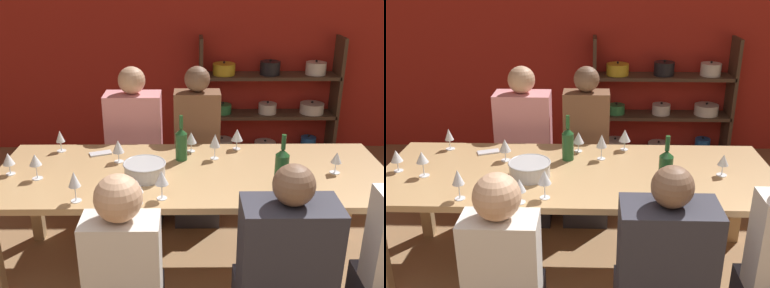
# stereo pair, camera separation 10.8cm
# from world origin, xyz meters

# --- Properties ---
(wall_back_red) EXTENTS (8.80, 0.06, 2.70)m
(wall_back_red) POSITION_xyz_m (0.00, 3.83, 1.35)
(wall_back_red) COLOR red
(wall_back_red) RESTS_ON ground_plane
(shelf_unit) EXTENTS (1.49, 0.30, 1.29)m
(shelf_unit) POSITION_xyz_m (0.80, 3.63, 0.53)
(shelf_unit) COLOR #4C3828
(shelf_unit) RESTS_ON ground_plane
(dining_table) EXTENTS (2.52, 0.94, 0.75)m
(dining_table) POSITION_xyz_m (-0.05, 1.55, 0.67)
(dining_table) COLOR tan
(dining_table) RESTS_ON ground_plane
(mixing_bowl) EXTENTS (0.27, 0.27, 0.10)m
(mixing_bowl) POSITION_xyz_m (-0.34, 1.47, 0.81)
(mixing_bowl) COLOR #B7BABC
(mixing_bowl) RESTS_ON dining_table
(wine_bottle_green) EXTENTS (0.08, 0.08, 0.36)m
(wine_bottle_green) POSITION_xyz_m (0.46, 1.27, 0.89)
(wine_bottle_green) COLOR #1E4C23
(wine_bottle_green) RESTS_ON dining_table
(wine_bottle_dark) EXTENTS (0.08, 0.08, 0.31)m
(wine_bottle_dark) POSITION_xyz_m (-0.12, 1.74, 0.87)
(wine_bottle_dark) COLOR #1E4C23
(wine_bottle_dark) RESTS_ON dining_table
(wine_glass_red_a) EXTENTS (0.07, 0.07, 0.15)m
(wine_glass_red_a) POSITION_xyz_m (-0.35, 1.14, 0.86)
(wine_glass_red_a) COLOR white
(wine_glass_red_a) RESTS_ON dining_table
(wine_glass_red_b) EXTENTS (0.07, 0.07, 0.18)m
(wine_glass_red_b) POSITION_xyz_m (-0.70, 1.17, 0.88)
(wine_glass_red_b) COLOR white
(wine_glass_red_b) RESTS_ON dining_table
(wine_glass_white_b) EXTENTS (0.08, 0.08, 0.15)m
(wine_glass_white_b) POSITION_xyz_m (-0.54, 1.71, 0.86)
(wine_glass_white_b) COLOR white
(wine_glass_white_b) RESTS_ON dining_table
(wine_glass_white_c) EXTENTS (0.08, 0.08, 0.16)m
(wine_glass_white_c) POSITION_xyz_m (-1.01, 1.46, 0.87)
(wine_glass_white_c) COLOR white
(wine_glass_white_c) RESTS_ON dining_table
(wine_glass_empty_a) EXTENTS (0.08, 0.08, 0.15)m
(wine_glass_empty_a) POSITION_xyz_m (-0.05, 1.88, 0.85)
(wine_glass_empty_a) COLOR white
(wine_glass_empty_a) RESTS_ON dining_table
(wine_glass_empty_b) EXTENTS (0.07, 0.07, 0.14)m
(wine_glass_empty_b) POSITION_xyz_m (0.86, 1.52, 0.85)
(wine_glass_empty_b) COLOR white
(wine_glass_empty_b) RESTS_ON dining_table
(wine_glass_red_c) EXTENTS (0.08, 0.08, 0.14)m
(wine_glass_red_c) POSITION_xyz_m (-1.20, 1.52, 0.85)
(wine_glass_red_c) COLOR white
(wine_glass_red_c) RESTS_ON dining_table
(wine_glass_red_d) EXTENTS (0.07, 0.07, 0.18)m
(wine_glass_red_d) POSITION_xyz_m (0.11, 1.75, 0.88)
(wine_glass_red_d) COLOR white
(wine_glass_red_d) RESTS_ON dining_table
(wine_glass_red_e) EXTENTS (0.06, 0.06, 0.15)m
(wine_glass_red_e) POSITION_xyz_m (-0.97, 1.90, 0.86)
(wine_glass_red_e) COLOR white
(wine_glass_red_e) RESTS_ON dining_table
(wine_glass_white_d) EXTENTS (0.08, 0.08, 0.15)m
(wine_glass_white_d) POSITION_xyz_m (0.28, 1.92, 0.86)
(wine_glass_white_d) COLOR white
(wine_glass_white_d) RESTS_ON dining_table
(wine_glass_empty_c) EXTENTS (0.08, 0.08, 0.17)m
(wine_glass_empty_c) POSITION_xyz_m (-0.22, 1.20, 0.88)
(wine_glass_empty_c) COLOR white
(wine_glass_empty_c) RESTS_ON dining_table
(cell_phone) EXTENTS (0.17, 0.12, 0.01)m
(cell_phone) POSITION_xyz_m (-0.68, 1.84, 0.76)
(cell_phone) COLOR silver
(cell_phone) RESTS_ON dining_table
(person_far_a) EXTENTS (0.44, 0.55, 1.26)m
(person_far_a) POSITION_xyz_m (-0.50, 2.32, 0.46)
(person_far_a) COLOR #2D2D38
(person_far_a) RESTS_ON ground_plane
(person_far_b) EXTENTS (0.36, 0.45, 1.28)m
(person_far_b) POSITION_xyz_m (0.00, 2.28, 0.48)
(person_far_b) COLOR #2D2D38
(person_far_b) RESTS_ON ground_plane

